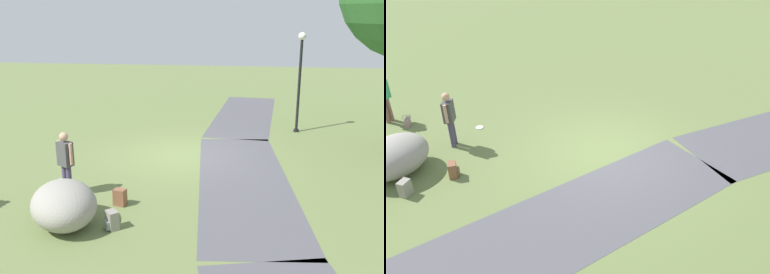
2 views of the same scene
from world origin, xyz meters
The scene contains 8 objects.
ground_plane centered at (0.00, 0.00, 0.00)m, with size 48.00×48.00×0.00m, color olive.
footpath_segment_mid centered at (1.96, 1.89, 0.00)m, with size 8.20×3.20×0.01m.
lawn_boulder centered at (5.07, -1.79, 0.49)m, with size 2.20×2.04×0.97m.
man_near_boulder centered at (3.52, -2.39, 0.93)m, with size 0.38×0.46×1.61m.
handbag_on_grass centered at (4.48, -4.17, 0.14)m, with size 0.35×0.35×0.31m.
backpack_by_boulder centered at (5.07, -0.78, 0.19)m, with size 0.35×0.35×0.40m.
spare_backpack_on_lawn centered at (3.90, -0.95, 0.19)m, with size 0.31×0.32×0.40m.
frisbee_on_grass centered at (2.61, -3.00, 0.01)m, with size 0.23×0.23×0.02m.
Camera 2 is at (5.07, 7.58, 6.10)m, focal length 37.41 mm.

